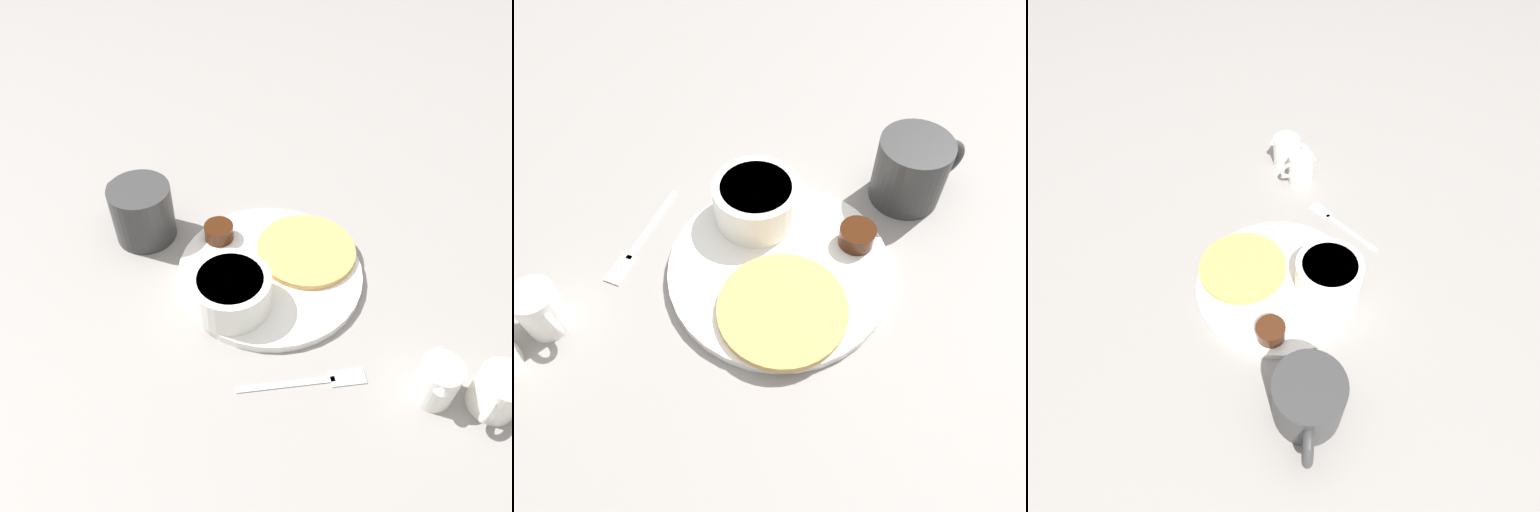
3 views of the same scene
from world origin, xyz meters
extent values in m
plane|color=gray|center=(0.00, 0.00, 0.00)|extent=(4.00, 4.00, 0.00)
cylinder|color=white|center=(0.00, 0.00, 0.01)|extent=(0.25, 0.25, 0.01)
cylinder|color=tan|center=(0.05, 0.03, 0.02)|extent=(0.14, 0.14, 0.01)
cylinder|color=white|center=(-0.05, -0.06, 0.04)|extent=(0.10, 0.10, 0.05)
cylinder|color=white|center=(-0.05, -0.06, 0.06)|extent=(0.08, 0.08, 0.01)
cylinder|color=#38190A|center=(-0.07, 0.07, 0.02)|extent=(0.04, 0.04, 0.02)
cylinder|color=white|center=(-0.07, -0.06, 0.02)|extent=(0.05, 0.05, 0.03)
sphere|color=white|center=(-0.07, -0.06, 0.04)|extent=(0.03, 0.03, 0.03)
cylinder|color=#333333|center=(-0.18, 0.09, 0.04)|extent=(0.09, 0.09, 0.09)
torus|color=#333333|center=(-0.21, 0.12, 0.05)|extent=(0.05, 0.05, 0.06)
cylinder|color=white|center=(0.17, -0.19, 0.03)|extent=(0.05, 0.05, 0.06)
torus|color=white|center=(0.18, -0.17, 0.03)|extent=(0.02, 0.03, 0.03)
cone|color=white|center=(0.16, -0.21, 0.05)|extent=(0.02, 0.02, 0.01)
cube|color=silver|center=(0.01, -0.17, 0.00)|extent=(0.12, 0.02, 0.00)
cube|color=silver|center=(0.08, -0.16, 0.00)|extent=(0.04, 0.02, 0.00)
camera|label=1|loc=(-0.04, -0.45, 0.52)|focal=35.00mm
camera|label=2|loc=(0.30, 0.13, 0.47)|focal=35.00mm
camera|label=3|loc=(-0.29, 0.22, 0.52)|focal=28.00mm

